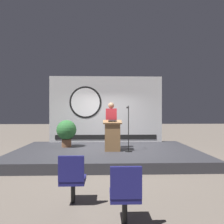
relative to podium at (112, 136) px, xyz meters
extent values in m
plane|color=#6B6056|center=(-0.21, 0.25, -0.82)|extent=(40.00, 40.00, 0.00)
cube|color=#333338|center=(-0.21, 0.25, -0.67)|extent=(6.40, 4.00, 0.30)
cube|color=silver|center=(-0.21, 2.10, 0.93)|extent=(4.98, 0.10, 2.91)
cylinder|color=black|center=(-1.12, 2.04, 1.24)|extent=(1.41, 0.02, 1.41)
cylinder|color=white|center=(-1.12, 2.04, 1.24)|extent=(1.26, 0.02, 1.26)
cube|color=black|center=(-0.21, 2.04, -0.30)|extent=(4.48, 0.02, 0.20)
cube|color=olive|center=(0.00, 0.00, -0.04)|extent=(0.52, 0.40, 0.96)
cube|color=olive|center=(0.00, 0.00, 0.47)|extent=(0.64, 0.50, 0.13)
cube|color=black|center=(0.00, -0.02, 0.51)|extent=(0.28, 0.20, 0.06)
cylinder|color=black|center=(-0.03, 0.48, -0.09)|extent=(0.26, 0.26, 0.87)
cube|color=red|center=(-0.03, 0.48, 0.64)|extent=(0.40, 0.24, 0.59)
sphere|color=#997051|center=(-0.03, 0.48, 1.05)|extent=(0.22, 0.22, 0.22)
cylinder|color=black|center=(0.54, -0.15, -0.51)|extent=(0.24, 0.24, 0.02)
cylinder|color=black|center=(0.54, -0.15, 0.25)|extent=(0.03, 0.03, 1.55)
cylinder|color=black|center=(0.54, 0.04, 0.97)|extent=(0.02, 0.38, 0.02)
sphere|color=#262626|center=(0.54, 0.23, 0.97)|extent=(0.07, 0.07, 0.07)
cylinder|color=brown|center=(-1.72, 0.83, -0.37)|extent=(0.36, 0.36, 0.30)
sphere|color=#2D6B33|center=(-1.72, 0.83, 0.13)|extent=(0.75, 0.75, 0.75)
cylinder|color=black|center=(-0.82, -3.36, -0.64)|extent=(0.08, 0.08, 0.37)
cube|color=navy|center=(-0.82, -3.36, -0.41)|extent=(0.44, 0.44, 0.08)
cube|color=navy|center=(-0.82, -3.56, -0.15)|extent=(0.44, 0.06, 0.44)
cylinder|color=black|center=(0.05, -4.07, -0.64)|extent=(0.08, 0.08, 0.37)
cube|color=navy|center=(0.05, -4.07, -0.41)|extent=(0.44, 0.44, 0.08)
cube|color=navy|center=(0.05, -4.27, -0.15)|extent=(0.44, 0.06, 0.44)
camera|label=1|loc=(-0.24, -7.13, 0.83)|focal=33.31mm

